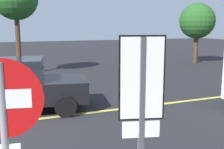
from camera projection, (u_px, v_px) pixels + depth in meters
name	position (u px, v px, depth m)	size (l,w,h in m)	color
ground_plane	(9.00, 123.00, 7.53)	(80.00, 80.00, 0.00)	#262628
lane_marking_centre	(110.00, 110.00, 8.63)	(28.00, 0.16, 0.01)	#E0D14C
stop_sign	(5.00, 136.00, 2.59)	(0.75, 0.19, 2.34)	gray
speed_limit_sign	(141.00, 101.00, 3.20)	(0.53, 0.16, 2.52)	#4C4C51
car_black_near_curb	(13.00, 85.00, 8.44)	(4.60, 2.61, 1.63)	black
tree_left_verge	(197.00, 21.00, 19.16)	(2.46, 2.46, 4.17)	#513823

